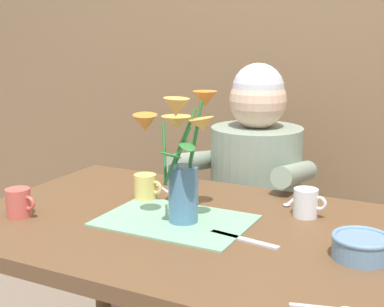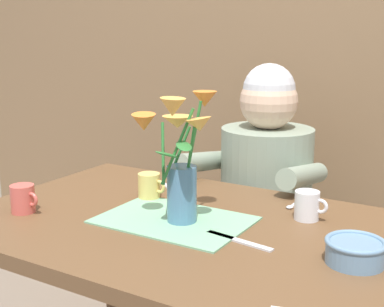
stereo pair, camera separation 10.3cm
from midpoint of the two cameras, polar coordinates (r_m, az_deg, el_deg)
The scene contains 12 objects.
wood_panel_backdrop at distance 2.34m, azimuth 14.38°, elevation 12.69°, with size 4.00×0.10×2.50m, color brown.
dining_table at distance 1.50m, azimuth 0.94°, elevation -10.77°, with size 1.20×0.80×0.74m.
seated_person at distance 2.05m, azimuth 9.21°, elevation -6.64°, with size 0.45×0.47×1.14m.
striped_placemat at distance 1.46m, azimuth 0.11°, elevation -7.16°, with size 0.40×0.28×0.01m, color #7AB289.
flower_vase at distance 1.40m, azimuth 0.82°, elevation -0.27°, with size 0.23×0.22×0.35m.
ceramic_bowl at distance 1.27m, azimuth 19.35°, elevation -9.82°, with size 0.14×0.14×0.06m.
dinner_knife at distance 1.33m, azimuth 7.27°, elevation -9.29°, with size 0.19×0.02×0.01m, color silver.
coffee_cup at distance 1.51m, azimuth 14.19°, elevation -5.43°, with size 0.09×0.07×0.08m.
ceramic_mug at distance 1.58m, azimuth -15.86°, elevation -4.70°, with size 0.09×0.07×0.08m.
tea_cup at distance 1.64m, azimuth -2.78°, elevation -3.53°, with size 0.09×0.07×0.08m.
spoon_0 at distance 1.77m, azimuth -1.05°, elevation -3.57°, with size 0.10×0.08×0.01m.
spoon_2 at distance 1.62m, azimuth 12.59°, elevation -5.41°, with size 0.02×0.12×0.01m.
Camera 2 is at (0.73, -1.16, 1.25)m, focal length 49.81 mm.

